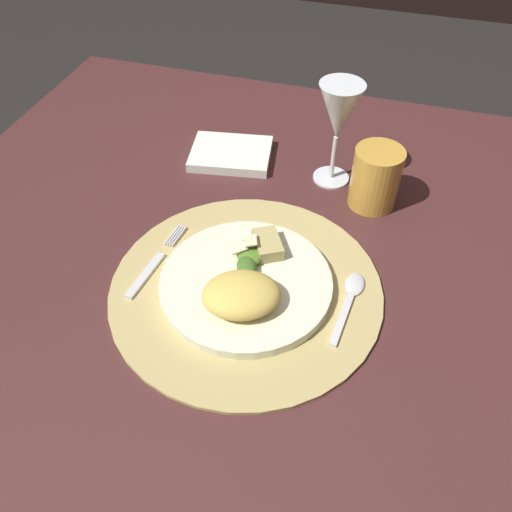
# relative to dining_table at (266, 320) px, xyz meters

# --- Properties ---
(ground_plane) EXTENTS (6.00, 6.00, 0.00)m
(ground_plane) POSITION_rel_dining_table_xyz_m (0.00, 0.00, -0.59)
(ground_plane) COLOR black
(dining_table) EXTENTS (1.18, 1.06, 0.74)m
(dining_table) POSITION_rel_dining_table_xyz_m (0.00, 0.00, 0.00)
(dining_table) COLOR #452323
(dining_table) RESTS_ON ground
(placemat) EXTENTS (0.39, 0.39, 0.01)m
(placemat) POSITION_rel_dining_table_xyz_m (-0.01, -0.07, 0.15)
(placemat) COLOR tan
(placemat) RESTS_ON dining_table
(dinner_plate) EXTENTS (0.24, 0.24, 0.02)m
(dinner_plate) POSITION_rel_dining_table_xyz_m (-0.01, -0.07, 0.16)
(dinner_plate) COLOR silver
(dinner_plate) RESTS_ON placemat
(pasta_serving) EXTENTS (0.13, 0.12, 0.04)m
(pasta_serving) POSITION_rel_dining_table_xyz_m (-0.01, -0.11, 0.19)
(pasta_serving) COLOR #E0BF58
(pasta_serving) RESTS_ON dinner_plate
(salad_greens) EXTENTS (0.07, 0.10, 0.03)m
(salad_greens) POSITION_rel_dining_table_xyz_m (-0.02, -0.02, 0.18)
(salad_greens) COLOR #507726
(salad_greens) RESTS_ON dinner_plate
(bread_piece) EXTENTS (0.06, 0.07, 0.02)m
(bread_piece) POSITION_rel_dining_table_xyz_m (0.00, -0.00, 0.18)
(bread_piece) COLOR tan
(bread_piece) RESTS_ON dinner_plate
(fork) EXTENTS (0.03, 0.16, 0.00)m
(fork) POSITION_rel_dining_table_xyz_m (-0.16, -0.06, 0.16)
(fork) COLOR silver
(fork) RESTS_ON placemat
(spoon) EXTENTS (0.03, 0.14, 0.01)m
(spoon) POSITION_rel_dining_table_xyz_m (0.13, -0.04, 0.16)
(spoon) COLOR silver
(spoon) RESTS_ON placemat
(napkin) EXTENTS (0.16, 0.13, 0.02)m
(napkin) POSITION_rel_dining_table_xyz_m (-0.14, 0.23, 0.16)
(napkin) COLOR white
(napkin) RESTS_ON dining_table
(wine_glass) EXTENTS (0.07, 0.07, 0.18)m
(wine_glass) POSITION_rel_dining_table_xyz_m (0.05, 0.22, 0.28)
(wine_glass) COLOR silver
(wine_glass) RESTS_ON dining_table
(amber_tumbler) EXTENTS (0.08, 0.08, 0.10)m
(amber_tumbler) POSITION_rel_dining_table_xyz_m (0.13, 0.18, 0.20)
(amber_tumbler) COLOR gold
(amber_tumbler) RESTS_ON dining_table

